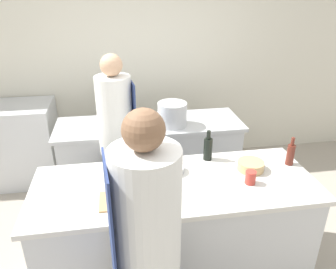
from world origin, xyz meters
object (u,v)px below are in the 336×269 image
(bowl_prep_small, at_px, (251,166))
(chef_at_prep_near, at_px, (147,254))
(chef_at_stove, at_px, (117,144))
(bottle_olive_oil, at_px, (162,154))
(bowl_ceramic_blue, at_px, (138,177))
(bottle_wine, at_px, (208,148))
(bottle_cooking_oil, at_px, (147,202))
(oven_range, at_px, (22,144))
(cup, at_px, (251,177))
(bottle_vinegar, at_px, (291,154))
(bowl_mixing_large, at_px, (172,169))
(stockpot, at_px, (172,114))

(bowl_prep_small, bearing_deg, chef_at_prep_near, -140.44)
(chef_at_prep_near, relative_size, chef_at_stove, 1.01)
(chef_at_stove, height_order, bottle_olive_oil, chef_at_stove)
(chef_at_stove, height_order, bowl_ceramic_blue, chef_at_stove)
(bottle_wine, height_order, bottle_cooking_oil, bottle_wine)
(oven_range, bearing_deg, bottle_olive_oil, -42.68)
(bowl_ceramic_blue, relative_size, cup, 1.98)
(bottle_cooking_oil, bearing_deg, bottle_vinegar, 20.15)
(oven_range, relative_size, bowl_ceramic_blue, 4.79)
(oven_range, relative_size, bowl_mixing_large, 4.82)
(bottle_olive_oil, xyz_separation_m, bottle_cooking_oil, (-0.20, -0.67, 0.01))
(chef_at_prep_near, bearing_deg, bowl_ceramic_blue, -5.57)
(bottle_olive_oil, distance_m, bottle_vinegar, 1.08)
(bottle_cooking_oil, bearing_deg, oven_range, 122.58)
(bottle_vinegar, distance_m, bottle_wine, 0.69)
(chef_at_prep_near, xyz_separation_m, bowl_mixing_large, (0.29, 0.85, 0.03))
(bottle_vinegar, xyz_separation_m, bottle_wine, (-0.66, 0.20, 0.01))
(bottle_wine, bearing_deg, oven_range, 143.55)
(chef_at_prep_near, height_order, bottle_olive_oil, chef_at_prep_near)
(oven_range, distance_m, bottle_cooking_oil, 2.52)
(bottle_wine, bearing_deg, bottle_cooking_oil, -132.23)
(chef_at_stove, distance_m, bottle_olive_oil, 0.57)
(chef_at_prep_near, height_order, bowl_prep_small, chef_at_prep_near)
(stockpot, bearing_deg, bottle_cooking_oil, -106.37)
(chef_at_prep_near, distance_m, chef_at_stove, 1.45)
(bottle_olive_oil, xyz_separation_m, bottle_wine, (0.40, -0.01, 0.03))
(bottle_wine, xyz_separation_m, bowl_ceramic_blue, (-0.63, -0.24, -0.08))
(bottle_cooking_oil, relative_size, bowl_prep_small, 1.12)
(bottle_cooking_oil, height_order, bowl_mixing_large, bottle_cooking_oil)
(oven_range, relative_size, bottle_wine, 3.66)
(oven_range, bearing_deg, chef_at_prep_near, -61.93)
(bottle_vinegar, relative_size, bowl_mixing_large, 1.21)
(chef_at_prep_near, distance_m, bowl_prep_small, 1.22)
(bottle_wine, bearing_deg, stockpot, 102.53)
(bottle_vinegar, bearing_deg, bowl_prep_small, -174.64)
(oven_range, relative_size, bottle_cooking_oil, 4.09)
(chef_at_prep_near, xyz_separation_m, bottle_olive_oil, (0.24, 1.02, 0.09))
(chef_at_prep_near, relative_size, cup, 16.90)
(bowl_mixing_large, bearing_deg, cup, -24.95)
(chef_at_stove, xyz_separation_m, cup, (0.99, -0.86, 0.06))
(bottle_vinegar, height_order, bowl_prep_small, bottle_vinegar)
(bottle_olive_oil, distance_m, bottle_cooking_oil, 0.70)
(bottle_cooking_oil, height_order, bowl_prep_small, bottle_cooking_oil)
(bottle_wine, height_order, stockpot, bottle_wine)
(bowl_prep_small, distance_m, bowl_ceramic_blue, 0.93)
(bowl_prep_small, bearing_deg, stockpot, 115.12)
(bowl_mixing_large, relative_size, stockpot, 0.66)
(oven_range, relative_size, chef_at_stove, 0.57)
(bottle_olive_oil, xyz_separation_m, cup, (0.62, -0.43, -0.03))
(chef_at_prep_near, xyz_separation_m, bowl_ceramic_blue, (0.01, 0.76, 0.04))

